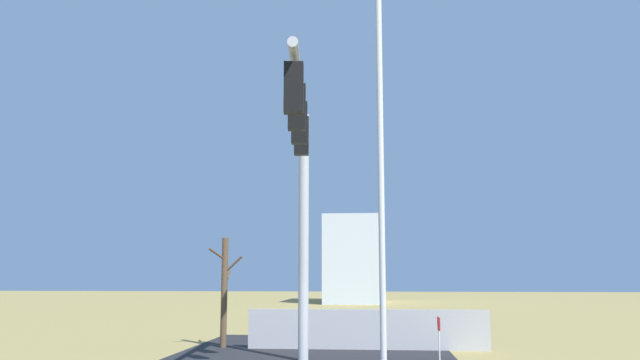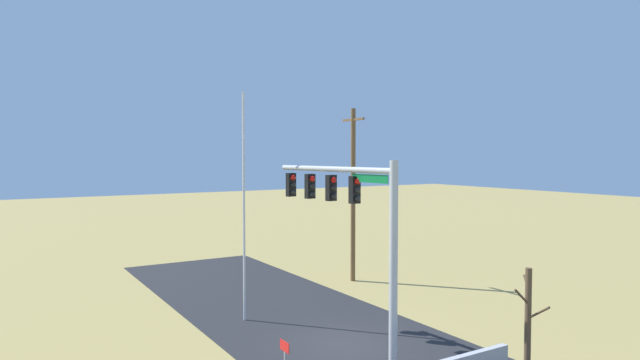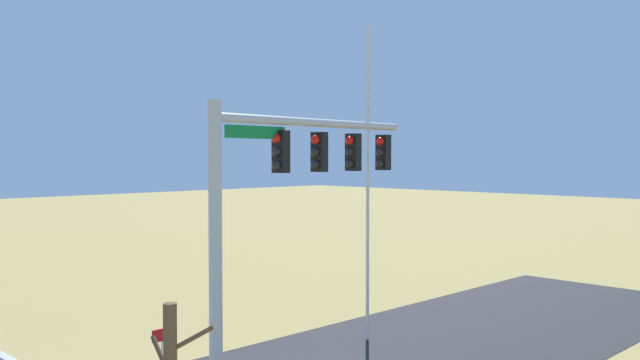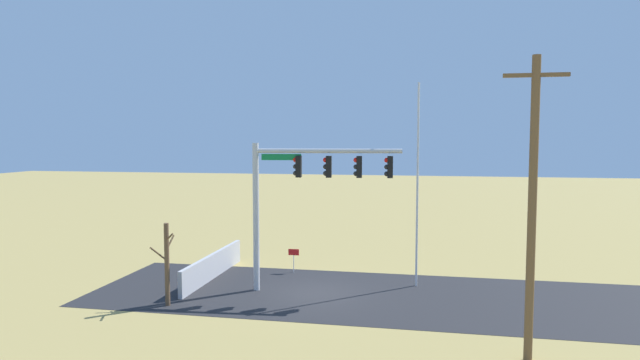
{
  "view_description": "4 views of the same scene",
  "coord_description": "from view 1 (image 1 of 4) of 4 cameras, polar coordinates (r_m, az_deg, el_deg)",
  "views": [
    {
      "loc": [
        -14.44,
        -1.89,
        2.23
      ],
      "look_at": [
        -0.23,
        -0.6,
        4.41
      ],
      "focal_mm": 35.5,
      "sensor_mm": 36.0,
      "label": 1
    },
    {
      "loc": [
        16.38,
        -11.04,
        6.9
      ],
      "look_at": [
        -0.52,
        -0.66,
        5.98
      ],
      "focal_mm": 30.68,
      "sensor_mm": 36.0,
      "label": 2
    },
    {
      "loc": [
        10.99,
        11.38,
        5.58
      ],
      "look_at": [
        -0.99,
        -0.58,
        4.98
      ],
      "focal_mm": 37.96,
      "sensor_mm": 36.0,
      "label": 3
    },
    {
      "loc": [
        -4.61,
        23.02,
        6.87
      ],
      "look_at": [
        -0.17,
        -0.07,
        5.08
      ],
      "focal_mm": 29.87,
      "sensor_mm": 36.0,
      "label": 4
    }
  ],
  "objects": [
    {
      "name": "distant_building",
      "position": [
        55.27,
        3.08,
        -7.21
      ],
      "size": [
        9.03,
        4.84,
        7.26
      ],
      "primitive_type": "cube",
      "rotation": [
        0.0,
        0.0,
        0.0
      ],
      "color": "silver",
      "rests_on": "ground_plane"
    },
    {
      "name": "flagpole",
      "position": [
        10.33,
        5.44,
        5.45
      ],
      "size": [
        0.1,
        0.1,
        9.49
      ],
      "primitive_type": "cylinder",
      "color": "silver",
      "rests_on": "ground_plane"
    },
    {
      "name": "bare_tree",
      "position": [
        20.71,
        -8.62,
        -9.8
      ],
      "size": [
        1.27,
        1.02,
        3.45
      ],
      "color": "brown",
      "rests_on": "ground_plane"
    },
    {
      "name": "signal_mast",
      "position": [
        15.41,
        -1.72,
        1.16
      ],
      "size": [
        6.65,
        0.83,
        6.72
      ],
      "color": "#B2B5BA",
      "rests_on": "ground_plane"
    },
    {
      "name": "open_sign",
      "position": [
        16.41,
        10.67,
        -13.15
      ],
      "size": [
        0.56,
        0.04,
        1.22
      ],
      "color": "silver",
      "rests_on": "ground_plane"
    },
    {
      "name": "sidewalk_corner",
      "position": [
        18.43,
        -1.15,
        -15.61
      ],
      "size": [
        6.0,
        6.0,
        0.01
      ],
      "primitive_type": "cube",
      "color": "#B7B5AD",
      "rests_on": "ground_plane"
    },
    {
      "name": "retaining_fence",
      "position": [
        20.04,
        4.29,
        -13.29
      ],
      "size": [
        0.2,
        7.41,
        1.21
      ],
      "primitive_type": "cube",
      "color": "#A8A8AD",
      "rests_on": "ground_plane"
    }
  ]
}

